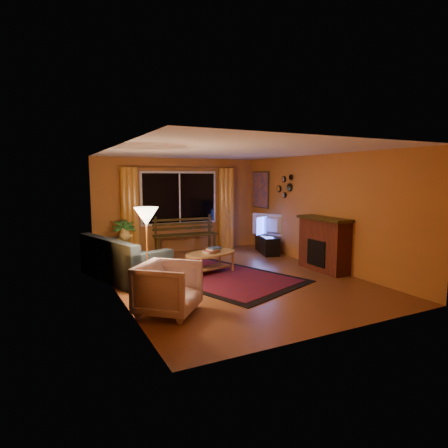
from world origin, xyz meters
name	(u,v)px	position (x,y,z in m)	size (l,w,h in m)	color
floor	(231,278)	(0.00, 0.00, -0.01)	(4.50, 6.00, 0.02)	brown
ceiling	(231,151)	(0.00, 0.00, 2.51)	(4.50, 6.00, 0.02)	white
wall_back	(179,205)	(0.00, 3.01, 1.25)	(4.50, 0.02, 2.50)	#BB702F
wall_left	(113,222)	(-2.26, 0.00, 1.25)	(0.02, 6.00, 2.50)	#BB702F
wall_right	(320,211)	(2.26, 0.00, 1.25)	(0.02, 6.00, 2.50)	#BB702F
window	(180,198)	(0.00, 2.94, 1.45)	(2.00, 0.02, 1.30)	black
curtain_rod	(180,168)	(0.00, 2.90, 2.25)	(0.03, 0.03, 3.20)	#BF8C3F
curtain_left	(130,213)	(-1.35, 2.88, 1.12)	(0.36, 0.36, 2.24)	orange
curtain_right	(226,209)	(1.35, 2.88, 1.12)	(0.36, 0.36, 2.24)	orange
bench	(186,244)	(0.03, 2.62, 0.25)	(1.66, 0.49, 0.50)	#30260C
potted_plant	(124,242)	(-1.64, 2.29, 0.50)	(0.56, 0.56, 1.00)	#235B1E
sofa	(124,258)	(-1.92, 0.88, 0.42)	(0.89, 2.07, 0.84)	#1C262B
dog	(122,243)	(-1.87, 1.34, 0.63)	(0.28, 0.39, 0.43)	olive
armchair	(168,286)	(-1.75, -1.37, 0.42)	(0.82, 0.77, 0.84)	beige
floor_lamp	(147,252)	(-1.81, -0.45, 0.76)	(0.25, 0.25, 1.52)	#BF8C3F
rug	(218,276)	(-0.20, 0.17, 0.01)	(2.08, 3.28, 0.02)	maroon
coffee_table	(211,263)	(-0.22, 0.49, 0.22)	(1.22, 1.22, 0.44)	#AF8549
tv_console	(267,244)	(2.00, 1.74, 0.23)	(0.37, 1.12, 0.47)	black
television	(267,225)	(2.00, 1.74, 0.75)	(0.99, 0.13, 0.57)	black
fireplace	(324,245)	(2.05, -0.40, 0.55)	(0.40, 1.20, 1.10)	maroon
mirror_cluster	(284,185)	(2.21, 1.30, 1.80)	(0.06, 0.60, 0.56)	black
painting	(260,190)	(2.22, 2.45, 1.65)	(0.04, 0.76, 0.96)	orange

